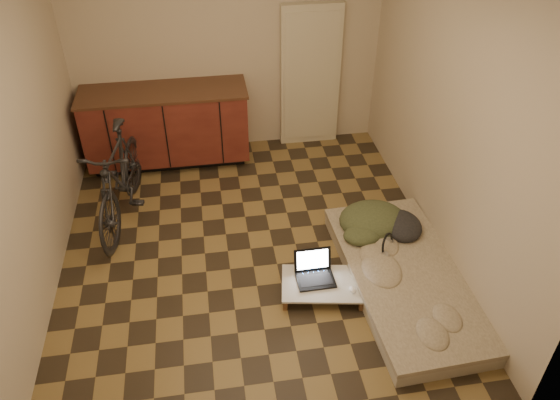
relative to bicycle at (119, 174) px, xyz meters
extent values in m
cube|color=brown|center=(1.20, -0.69, -0.53)|extent=(3.50, 4.00, 0.00)
cube|color=beige|center=(1.20, 1.31, 0.77)|extent=(3.50, 0.00, 2.60)
cube|color=beige|center=(1.20, -2.69, 0.77)|extent=(3.50, 0.00, 2.60)
cube|color=beige|center=(-0.55, -0.69, 0.77)|extent=(0.00, 4.00, 2.60)
cube|color=beige|center=(2.95, -0.69, 0.77)|extent=(0.00, 4.00, 2.60)
cube|color=black|center=(0.45, 1.05, -0.48)|extent=(1.70, 0.48, 0.10)
cube|color=#531C17|center=(0.45, 1.01, -0.04)|extent=(1.80, 0.60, 0.78)
cube|color=#4B2C1B|center=(0.45, 1.01, 0.36)|extent=(1.84, 0.62, 0.03)
cube|color=beige|center=(2.15, 1.25, 0.32)|extent=(0.70, 0.10, 1.70)
imported|color=black|center=(0.00, 0.00, 0.00)|extent=(0.73, 1.70, 1.06)
cube|color=#ADA28A|center=(2.50, -1.38, -0.47)|extent=(1.02, 2.00, 0.12)
cube|color=#BCAC91|center=(2.50, -1.38, -0.39)|extent=(1.04, 2.02, 0.05)
cube|color=brown|center=(1.40, -1.50, -0.48)|extent=(0.04, 0.04, 0.10)
cube|color=brown|center=(1.47, -1.11, -0.48)|extent=(0.04, 0.04, 0.10)
cube|color=brown|center=(2.04, -1.61, -0.48)|extent=(0.04, 0.04, 0.10)
cube|color=brown|center=(2.10, -1.22, -0.48)|extent=(0.04, 0.04, 0.10)
cube|color=silver|center=(1.75, -1.36, -0.43)|extent=(0.77, 0.56, 0.02)
cube|color=black|center=(1.70, -1.32, -0.41)|extent=(0.33, 0.24, 0.02)
cube|color=black|center=(1.70, -1.18, -0.30)|extent=(0.33, 0.07, 0.21)
cube|color=white|center=(1.70, -1.18, -0.30)|extent=(0.28, 0.05, 0.17)
ellipsoid|color=white|center=(1.98, -1.49, -0.40)|extent=(0.06, 0.09, 0.03)
camera|label=1|loc=(0.87, -4.61, 2.97)|focal=35.00mm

